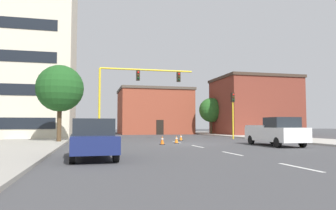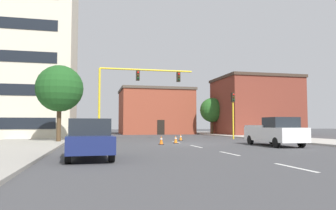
{
  "view_description": "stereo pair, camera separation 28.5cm",
  "coord_description": "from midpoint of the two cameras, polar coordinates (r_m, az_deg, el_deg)",
  "views": [
    {
      "loc": [
        -7.08,
        -23.78,
        1.48
      ],
      "look_at": [
        0.5,
        7.66,
        3.49
      ],
      "focal_mm": 34.03,
      "sensor_mm": 36.0,
      "label": 1
    },
    {
      "loc": [
        -6.8,
        -23.85,
        1.48
      ],
      "look_at": [
        0.5,
        7.66,
        3.49
      ],
      "focal_mm": 34.03,
      "sensor_mm": 36.0,
      "label": 2
    }
  ],
  "objects": [
    {
      "name": "traffic_cone_roadside_c",
      "position": [
        25.56,
        1.71,
        -6.19
      ],
      "size": [
        0.36,
        0.36,
        0.63
      ],
      "color": "black",
      "rests_on": "ground_plane"
    },
    {
      "name": "pickup_truck_white",
      "position": [
        23.68,
        18.85,
        -4.59
      ],
      "size": [
        2.14,
        5.45,
        1.99
      ],
      "color": "white",
      "rests_on": "ground_plane"
    },
    {
      "name": "traffic_light_pole_right",
      "position": [
        33.69,
        11.81,
        0.0
      ],
      "size": [
        0.32,
        0.47,
        4.8
      ],
      "color": "yellow",
      "rests_on": "ground_plane"
    },
    {
      "name": "lane_stripe_seg_3",
      "position": [
        27.26,
        1.73,
        -6.66
      ],
      "size": [
        0.16,
        2.4,
        0.01
      ],
      "primitive_type": "cube",
      "color": "silver",
      "rests_on": "ground_plane"
    },
    {
      "name": "sedan_navy_near_left",
      "position": [
        14.36,
        -13.38,
        -5.84
      ],
      "size": [
        2.05,
        4.58,
        1.74
      ],
      "color": "navy",
      "rests_on": "ground_plane"
    },
    {
      "name": "traffic_signal_gantry",
      "position": [
        30.07,
        -9.5,
        -1.97
      ],
      "size": [
        9.84,
        1.2,
        6.83
      ],
      "color": "yellow",
      "rests_on": "ground_plane"
    },
    {
      "name": "ground_plane",
      "position": [
        24.85,
        3.21,
        -6.97
      ],
      "size": [
        160.0,
        160.0,
        0.0
      ],
      "primitive_type": "plane",
      "color": "#424244"
    },
    {
      "name": "tree_left_near",
      "position": [
        27.46,
        -18.57,
        2.79
      ],
      "size": [
        3.8,
        3.8,
        6.35
      ],
      "color": "#4C3823",
      "rests_on": "ground_plane"
    },
    {
      "name": "tree_right_far",
      "position": [
        47.92,
        8.07,
        -0.92
      ],
      "size": [
        3.61,
        3.61,
        5.48
      ],
      "color": "#4C3823",
      "rests_on": "ground_plane"
    },
    {
      "name": "lane_stripe_seg_1",
      "position": [
        16.88,
        11.4,
        -8.51
      ],
      "size": [
        0.16,
        2.4,
        0.01
      ],
      "primitive_type": "cube",
      "color": "silver",
      "rests_on": "ground_plane"
    },
    {
      "name": "sidewalk_right",
      "position": [
        37.04,
        17.77,
        -5.57
      ],
      "size": [
        6.0,
        56.0,
        0.14
      ],
      "primitive_type": "cube",
      "color": "#B2ADA3",
      "rests_on": "ground_plane"
    },
    {
      "name": "traffic_cone_roadside_b",
      "position": [
        29.73,
        2.55,
        -5.84
      ],
      "size": [
        0.36,
        0.36,
        0.6
      ],
      "color": "black",
      "rests_on": "ground_plane"
    },
    {
      "name": "lane_stripe_seg_0",
      "position": [
        12.11,
        22.41,
        -10.31
      ],
      "size": [
        0.16,
        2.4,
        0.01
      ],
      "primitive_type": "cube",
      "color": "silver",
      "rests_on": "ground_plane"
    },
    {
      "name": "building_tall_left",
      "position": [
        40.83,
        -26.35,
        8.63
      ],
      "size": [
        14.71,
        12.67,
        19.66
      ],
      "color": "beige",
      "rests_on": "ground_plane"
    },
    {
      "name": "building_brick_center",
      "position": [
        52.29,
        -2.17,
        -1.16
      ],
      "size": [
        11.5,
        9.62,
        7.3
      ],
      "color": "brown",
      "rests_on": "ground_plane"
    },
    {
      "name": "building_row_right",
      "position": [
        48.31,
        15.56,
        -0.2
      ],
      "size": [
        10.98,
        9.28,
        8.38
      ],
      "color": "brown",
      "rests_on": "ground_plane"
    },
    {
      "name": "traffic_cone_roadside_a",
      "position": [
        23.86,
        -0.88,
        -6.33
      ],
      "size": [
        0.36,
        0.36,
        0.67
      ],
      "color": "black",
      "rests_on": "ground_plane"
    },
    {
      "name": "sidewalk_left",
      "position": [
        32.25,
        -22.15,
        -5.8
      ],
      "size": [
        6.0,
        56.0,
        0.14
      ],
      "primitive_type": "cube",
      "color": "#9E998E",
      "rests_on": "ground_plane"
    },
    {
      "name": "lane_stripe_seg_2",
      "position": [
        21.99,
        5.42,
        -7.39
      ],
      "size": [
        0.16,
        2.4,
        0.01
      ],
      "primitive_type": "cube",
      "color": "silver",
      "rests_on": "ground_plane"
    }
  ]
}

